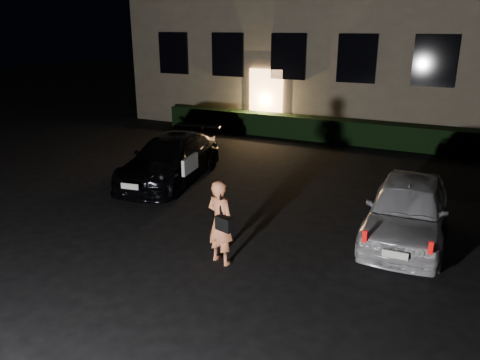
% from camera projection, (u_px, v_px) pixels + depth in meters
% --- Properties ---
extents(ground, '(80.00, 80.00, 0.00)m').
position_uv_depth(ground, '(206.00, 270.00, 8.29)').
color(ground, black).
rests_on(ground, ground).
extents(hedge, '(15.00, 0.70, 0.85)m').
position_uv_depth(hedge, '(349.00, 132.00, 17.12)').
color(hedge, black).
rests_on(hedge, ground).
extents(sedan, '(2.33, 4.46, 1.23)m').
position_uv_depth(sedan, '(171.00, 159.00, 12.94)').
color(sedan, black).
rests_on(sedan, ground).
extents(hatch, '(1.61, 3.77, 1.27)m').
position_uv_depth(hatch, '(407.00, 209.00, 9.36)').
color(hatch, silver).
rests_on(hatch, ground).
extents(man, '(0.66, 0.53, 1.59)m').
position_uv_depth(man, '(221.00, 222.00, 8.34)').
color(man, '#F88555').
rests_on(man, ground).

